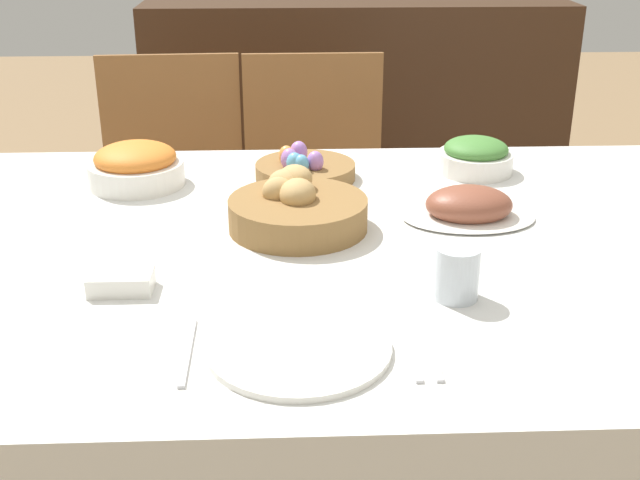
{
  "coord_description": "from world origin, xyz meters",
  "views": [
    {
      "loc": [
        -0.08,
        -1.36,
        1.34
      ],
      "look_at": [
        -0.02,
        -0.09,
        0.79
      ],
      "focal_mm": 45.0,
      "sensor_mm": 36.0,
      "label": 1
    }
  ],
  "objects_px": {
    "knife": "(409,347)",
    "spoon": "(430,346)",
    "chair_far_left": "(173,201)",
    "fork": "(188,351)",
    "green_salad_bowl": "(476,156)",
    "egg_basket": "(304,169)",
    "drinking_cup": "(457,273)",
    "dinner_plate": "(299,348)",
    "ham_platter": "(469,207)",
    "chair_far_center": "(316,199)",
    "carrot_bowl": "(136,166)",
    "bread_basket": "(297,209)",
    "butter_dish": "(121,282)",
    "sideboard": "(355,126)"
  },
  "relations": [
    {
      "from": "chair_far_center",
      "to": "chair_far_left",
      "type": "bearing_deg",
      "value": 179.32
    },
    {
      "from": "chair_far_left",
      "to": "egg_basket",
      "type": "height_order",
      "value": "chair_far_left"
    },
    {
      "from": "carrot_bowl",
      "to": "chair_far_left",
      "type": "bearing_deg",
      "value": 91.24
    },
    {
      "from": "chair_far_center",
      "to": "butter_dish",
      "type": "xyz_separation_m",
      "value": [
        -0.35,
        -1.09,
        0.27
      ]
    },
    {
      "from": "sideboard",
      "to": "egg_basket",
      "type": "distance_m",
      "value": 1.43
    },
    {
      "from": "dinner_plate",
      "to": "drinking_cup",
      "type": "bearing_deg",
      "value": 31.26
    },
    {
      "from": "green_salad_bowl",
      "to": "chair_far_left",
      "type": "bearing_deg",
      "value": 146.5
    },
    {
      "from": "bread_basket",
      "to": "butter_dish",
      "type": "bearing_deg",
      "value": -137.92
    },
    {
      "from": "fork",
      "to": "butter_dish",
      "type": "bearing_deg",
      "value": 122.15
    },
    {
      "from": "dinner_plate",
      "to": "chair_far_left",
      "type": "bearing_deg",
      "value": 105.51
    },
    {
      "from": "egg_basket",
      "to": "carrot_bowl",
      "type": "relative_size",
      "value": 1.07
    },
    {
      "from": "drinking_cup",
      "to": "egg_basket",
      "type": "bearing_deg",
      "value": 111.09
    },
    {
      "from": "chair_far_left",
      "to": "fork",
      "type": "xyz_separation_m",
      "value": [
        0.2,
        -1.29,
        0.26
      ]
    },
    {
      "from": "bread_basket",
      "to": "egg_basket",
      "type": "distance_m",
      "value": 0.29
    },
    {
      "from": "chair_far_center",
      "to": "carrot_bowl",
      "type": "bearing_deg",
      "value": -126.69
    },
    {
      "from": "chair_far_center",
      "to": "egg_basket",
      "type": "bearing_deg",
      "value": -95.55
    },
    {
      "from": "knife",
      "to": "spoon",
      "type": "xyz_separation_m",
      "value": [
        0.03,
        0.0,
        0.0
      ]
    },
    {
      "from": "green_salad_bowl",
      "to": "spoon",
      "type": "distance_m",
      "value": 0.81
    },
    {
      "from": "sideboard",
      "to": "fork",
      "type": "relative_size",
      "value": 8.84
    },
    {
      "from": "bread_basket",
      "to": "butter_dish",
      "type": "height_order",
      "value": "bread_basket"
    },
    {
      "from": "butter_dish",
      "to": "ham_platter",
      "type": "bearing_deg",
      "value": 24.84
    },
    {
      "from": "green_salad_bowl",
      "to": "fork",
      "type": "height_order",
      "value": "green_salad_bowl"
    },
    {
      "from": "dinner_plate",
      "to": "drinking_cup",
      "type": "xyz_separation_m",
      "value": [
        0.25,
        0.15,
        0.04
      ]
    },
    {
      "from": "chair_far_left",
      "to": "carrot_bowl",
      "type": "height_order",
      "value": "chair_far_left"
    },
    {
      "from": "chair_far_center",
      "to": "bread_basket",
      "type": "xyz_separation_m",
      "value": [
        -0.07,
        -0.83,
        0.29
      ]
    },
    {
      "from": "egg_basket",
      "to": "butter_dish",
      "type": "distance_m",
      "value": 0.63
    },
    {
      "from": "green_salad_bowl",
      "to": "butter_dish",
      "type": "distance_m",
      "value": 0.91
    },
    {
      "from": "dinner_plate",
      "to": "egg_basket",
      "type": "bearing_deg",
      "value": 88.16
    },
    {
      "from": "green_salad_bowl",
      "to": "drinking_cup",
      "type": "height_order",
      "value": "drinking_cup"
    },
    {
      "from": "chair_far_left",
      "to": "drinking_cup",
      "type": "relative_size",
      "value": 10.41
    },
    {
      "from": "carrot_bowl",
      "to": "drinking_cup",
      "type": "xyz_separation_m",
      "value": [
        0.6,
        -0.56,
        -0.0
      ]
    },
    {
      "from": "bread_basket",
      "to": "carrot_bowl",
      "type": "relative_size",
      "value": 1.27
    },
    {
      "from": "chair_far_center",
      "to": "knife",
      "type": "height_order",
      "value": "chair_far_center"
    },
    {
      "from": "sideboard",
      "to": "ham_platter",
      "type": "height_order",
      "value": "sideboard"
    },
    {
      "from": "carrot_bowl",
      "to": "knife",
      "type": "relative_size",
      "value": 1.17
    },
    {
      "from": "ham_platter",
      "to": "knife",
      "type": "xyz_separation_m",
      "value": [
        -0.19,
        -0.49,
        -0.02
      ]
    },
    {
      "from": "dinner_plate",
      "to": "ham_platter",
      "type": "bearing_deg",
      "value": 54.83
    },
    {
      "from": "bread_basket",
      "to": "egg_basket",
      "type": "relative_size",
      "value": 1.18
    },
    {
      "from": "ham_platter",
      "to": "carrot_bowl",
      "type": "relative_size",
      "value": 1.26
    },
    {
      "from": "drinking_cup",
      "to": "dinner_plate",
      "type": "bearing_deg",
      "value": -148.74
    },
    {
      "from": "knife",
      "to": "spoon",
      "type": "bearing_deg",
      "value": -0.83
    },
    {
      "from": "ham_platter",
      "to": "fork",
      "type": "height_order",
      "value": "ham_platter"
    },
    {
      "from": "knife",
      "to": "spoon",
      "type": "relative_size",
      "value": 1.0
    },
    {
      "from": "chair_far_center",
      "to": "sideboard",
      "type": "xyz_separation_m",
      "value": [
        0.18,
        0.84,
        -0.01
      ]
    },
    {
      "from": "chair_far_left",
      "to": "butter_dish",
      "type": "height_order",
      "value": "chair_far_left"
    },
    {
      "from": "knife",
      "to": "green_salad_bowl",
      "type": "bearing_deg",
      "value": 70.4
    },
    {
      "from": "egg_basket",
      "to": "green_salad_bowl",
      "type": "bearing_deg",
      "value": 4.75
    },
    {
      "from": "carrot_bowl",
      "to": "fork",
      "type": "xyz_separation_m",
      "value": [
        0.19,
        -0.72,
        -0.04
      ]
    },
    {
      "from": "chair_far_center",
      "to": "drinking_cup",
      "type": "distance_m",
      "value": 1.19
    },
    {
      "from": "egg_basket",
      "to": "chair_far_left",
      "type": "bearing_deg",
      "value": 124.89
    }
  ]
}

